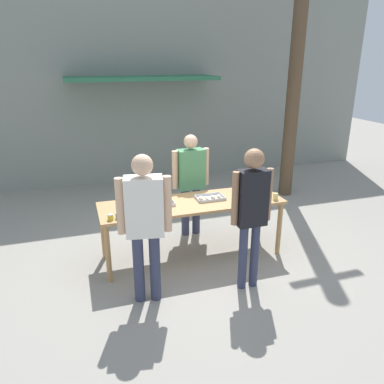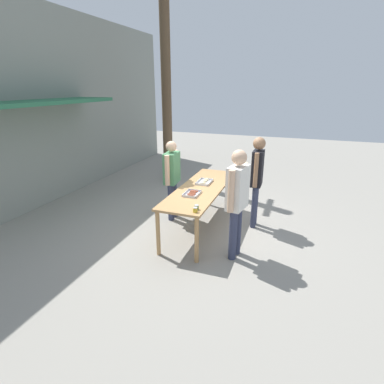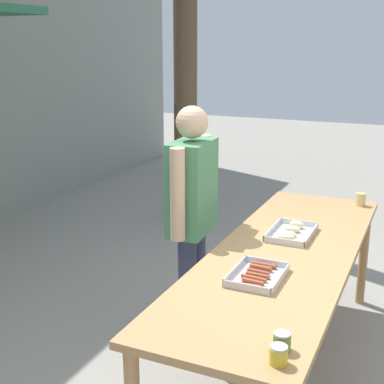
{
  "view_description": "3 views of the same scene",
  "coord_description": "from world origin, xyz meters",
  "px_view_note": "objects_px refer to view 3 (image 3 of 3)",
  "views": [
    {
      "loc": [
        -1.53,
        -4.75,
        2.79
      ],
      "look_at": [
        0.0,
        0.0,
        1.01
      ],
      "focal_mm": 35.0,
      "sensor_mm": 36.0,
      "label": 1
    },
    {
      "loc": [
        -5.26,
        -1.72,
        2.74
      ],
      "look_at": [
        -0.45,
        0.03,
        0.91
      ],
      "focal_mm": 28.0,
      "sensor_mm": 36.0,
      "label": 2
    },
    {
      "loc": [
        -3.0,
        -0.75,
        2.07
      ],
      "look_at": [
        0.21,
        0.71,
        1.09
      ],
      "focal_mm": 50.0,
      "sensor_mm": 36.0,
      "label": 3
    }
  ],
  "objects_px": {
    "food_tray_buns": "(291,233)",
    "condiment_jar_mustard": "(278,355)",
    "food_tray_sausages": "(257,276)",
    "beer_cup": "(361,199)",
    "condiment_jar_ketchup": "(282,342)",
    "person_server_behind_table": "(192,205)"
  },
  "relations": [
    {
      "from": "condiment_jar_mustard",
      "to": "condiment_jar_ketchup",
      "type": "relative_size",
      "value": 1.0
    },
    {
      "from": "beer_cup",
      "to": "food_tray_sausages",
      "type": "bearing_deg",
      "value": 168.89
    },
    {
      "from": "person_server_behind_table",
      "to": "beer_cup",
      "type": "bearing_deg",
      "value": -49.96
    },
    {
      "from": "condiment_jar_mustard",
      "to": "person_server_behind_table",
      "type": "distance_m",
      "value": 1.72
    },
    {
      "from": "beer_cup",
      "to": "person_server_behind_table",
      "type": "relative_size",
      "value": 0.06
    },
    {
      "from": "condiment_jar_mustard",
      "to": "condiment_jar_ketchup",
      "type": "distance_m",
      "value": 0.1
    },
    {
      "from": "condiment_jar_ketchup",
      "to": "person_server_behind_table",
      "type": "distance_m",
      "value": 1.63
    },
    {
      "from": "food_tray_sausages",
      "to": "condiment_jar_mustard",
      "type": "distance_m",
      "value": 0.8
    },
    {
      "from": "food_tray_sausages",
      "to": "beer_cup",
      "type": "bearing_deg",
      "value": -11.11
    },
    {
      "from": "condiment_jar_mustard",
      "to": "beer_cup",
      "type": "relative_size",
      "value": 0.79
    },
    {
      "from": "food_tray_buns",
      "to": "condiment_jar_mustard",
      "type": "height_order",
      "value": "condiment_jar_mustard"
    },
    {
      "from": "food_tray_buns",
      "to": "person_server_behind_table",
      "type": "bearing_deg",
      "value": 96.45
    },
    {
      "from": "food_tray_sausages",
      "to": "condiment_jar_ketchup",
      "type": "bearing_deg",
      "value": -154.1
    },
    {
      "from": "food_tray_sausages",
      "to": "condiment_jar_mustard",
      "type": "bearing_deg",
      "value": -156.39
    },
    {
      "from": "condiment_jar_mustard",
      "to": "condiment_jar_ketchup",
      "type": "height_order",
      "value": "same"
    },
    {
      "from": "beer_cup",
      "to": "condiment_jar_ketchup",
      "type": "bearing_deg",
      "value": 179.68
    },
    {
      "from": "food_tray_buns",
      "to": "person_server_behind_table",
      "type": "xyz_separation_m",
      "value": [
        -0.08,
        0.68,
        0.12
      ]
    },
    {
      "from": "condiment_jar_ketchup",
      "to": "beer_cup",
      "type": "xyz_separation_m",
      "value": [
        2.26,
        -0.01,
        0.01
      ]
    },
    {
      "from": "food_tray_sausages",
      "to": "beer_cup",
      "type": "height_order",
      "value": "beer_cup"
    },
    {
      "from": "condiment_jar_mustard",
      "to": "condiment_jar_ketchup",
      "type": "xyz_separation_m",
      "value": [
        0.1,
        0.01,
        0.0
      ]
    },
    {
      "from": "beer_cup",
      "to": "person_server_behind_table",
      "type": "distance_m",
      "value": 1.4
    },
    {
      "from": "food_tray_sausages",
      "to": "food_tray_buns",
      "type": "height_order",
      "value": "food_tray_buns"
    }
  ]
}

